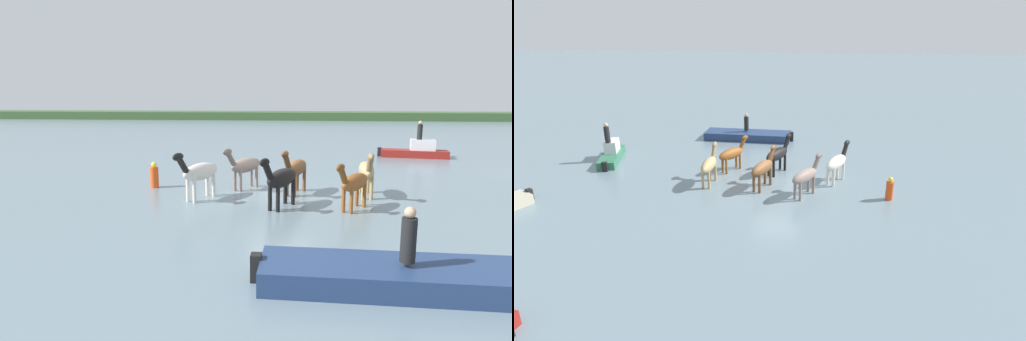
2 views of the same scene
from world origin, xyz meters
The scene contains 12 objects.
ground_plane centered at (0.00, 0.00, 0.00)m, with size 151.69×151.69×0.00m, color slate.
horse_gray_outer centered at (0.08, -1.81, 1.09)m, with size 1.47×2.45×1.98m.
horse_mid_herd centered at (2.65, -1.88, 1.00)m, with size 1.56×2.15×1.81m.
horse_pinto_flank centered at (0.60, 0.42, 1.08)m, with size 1.26×2.48×1.95m.
horse_lead centered at (-3.11, -0.83, 1.09)m, with size 1.50×2.45×1.98m.
horse_chestnut_trailing centered at (-1.56, 1.16, 1.04)m, with size 1.61×2.25×1.88m.
horse_dun_straggler centered at (3.43, 0.20, 1.06)m, with size 0.66×2.49×1.93m.
boat_motor_center centered at (10.22, -2.71, 0.30)m, with size 1.85×3.78×1.31m.
boat_tender_starboard centered at (2.78, -8.12, 0.19)m, with size 6.21×1.86×0.78m.
person_spotter_bow centered at (10.26, -2.58, 1.70)m, with size 0.32×0.32×1.19m.
person_boatman_standing centered at (2.91, -8.19, 1.18)m, with size 0.32×0.32×1.19m.
buoy_channel_marker centered at (-5.55, 1.16, 0.51)m, with size 0.36×0.36×1.14m.
Camera 2 is at (-2.03, 20.05, 8.41)m, focal length 29.56 mm.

